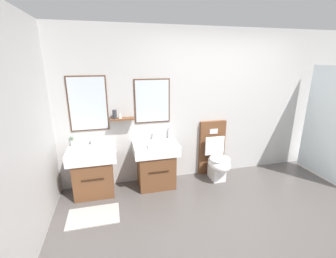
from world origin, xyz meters
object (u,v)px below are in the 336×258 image
Objects in this scene: toothbrush_cup at (73,143)px; toilet at (215,157)px; vanity_sink_right at (156,163)px; vanity_sink_left at (93,170)px; shower_tray at (334,154)px; soap_dispenser at (170,133)px; folded_hand_towel at (155,146)px.

toilet is at bearing -3.93° from toothbrush_cup.
toilet reaches higher than vanity_sink_right.
vanity_sink_left is 0.38× the size of shower_tray.
folded_hand_towel is at bearing -133.65° from soap_dispenser.
toothbrush_cup is (-2.34, 0.16, 0.43)m from toilet.
vanity_sink_left is at bearing 170.63° from folded_hand_towel.
soap_dispenser is 0.92× the size of folded_hand_towel.
toothbrush_cup is at bearing 164.76° from folded_hand_towel.
shower_tray is at bearing -7.61° from toothbrush_cup.
toilet is at bearing -12.15° from soap_dispenser.
toothbrush_cup is 1.55m from soap_dispenser.
soap_dispenser is 0.48m from folded_hand_towel.
shower_tray is (3.21, -0.42, 0.01)m from vanity_sink_right.
toilet is 0.51× the size of shower_tray.
vanity_sink_right is 3.66× the size of toothbrush_cup.
toilet is at bearing 0.85° from vanity_sink_right.
soap_dispenser is 0.10× the size of shower_tray.
folded_hand_towel reaches higher than vanity_sink_left.
vanity_sink_right is 3.39× the size of folded_hand_towel.
toilet is 0.93m from soap_dispenser.
shower_tray is at bearing -7.47° from vanity_sink_right.
shower_tray is at bearing -4.66° from folded_hand_towel.
folded_hand_towel is (-0.04, -0.16, 0.37)m from vanity_sink_right.
vanity_sink_left is 3.39× the size of folded_hand_towel.
shower_tray reaches higher than vanity_sink_left.
folded_hand_towel is at bearing -171.28° from toilet.
soap_dispenser reaches higher than vanity_sink_left.
vanity_sink_left is 1.00× the size of vanity_sink_right.
folded_hand_towel is (-1.12, -0.17, 0.39)m from toilet.
vanity_sink_left is 3.68× the size of soap_dispenser.
toothbrush_cup reaches higher than vanity_sink_left.
soap_dispenser is at bearing 0.37° from toothbrush_cup.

